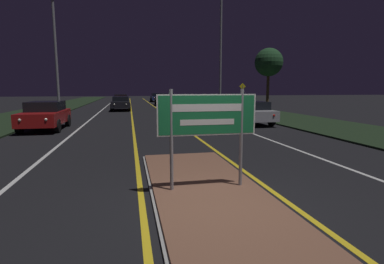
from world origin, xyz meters
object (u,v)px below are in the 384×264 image
Objects in this scene: car_receding_0 at (248,112)px; car_approaching_2 at (121,100)px; car_approaching_1 at (121,103)px; streetlight_right_near at (221,25)px; car_receding_3 at (157,97)px; car_receding_1 at (169,102)px; streetlight_left_near at (54,27)px; car_approaching_0 at (45,115)px; highway_sign at (207,119)px; car_receding_2 at (163,99)px; warning_sign at (242,94)px.

car_approaching_2 is (-8.08, 21.40, 0.02)m from car_receding_0.
streetlight_right_near is at bearing -32.25° from car_approaching_1.
car_receding_3 is at bearing 97.72° from streetlight_right_near.
car_receding_1 and car_approaching_2 have the same top height.
car_approaching_0 is at bearing -83.98° from streetlight_left_near.
streetlight_left_near reaches higher than car_receding_3.
car_receding_1 is at bearing -1.77° from car_approaching_1.
highway_sign is 24.28m from car_receding_1.
car_receding_3 is 1.07× the size of car_approaching_2.
highway_sign is 0.45× the size of car_approaching_1.
car_receding_3 is at bearing 86.16° from highway_sign.
car_receding_1 is 0.90× the size of car_approaching_1.
streetlight_right_near is 11.98m from car_approaching_1.
streetlight_right_near reaches higher than highway_sign.
highway_sign reaches higher than car_receding_2.
streetlight_left_near is 2.16× the size of car_approaching_0.
streetlight_left_near reaches higher than highway_sign.
car_receding_0 is at bearing -85.16° from car_receding_3.
car_receding_3 reaches higher than car_approaching_1.
warning_sign is (14.23, 8.68, 0.83)m from car_approaching_0.
car_approaching_0 is 1.65× the size of warning_sign.
car_receding_0 is at bearing -109.02° from warning_sign.
warning_sign reaches higher than car_approaching_0.
car_approaching_2 is at bearing 175.10° from car_receding_2.
car_receding_2 is 1.67× the size of warning_sign.
car_approaching_2 is at bearing 94.41° from highway_sign.
car_receding_3 is at bearing 74.42° from car_approaching_1.
car_receding_0 is at bearing -26.74° from streetlight_left_near.
streetlight_left_near reaches higher than car_approaching_0.
streetlight_left_near is 8.60m from car_approaching_0.
car_receding_2 is at bearing 87.48° from car_receding_1.
warning_sign reaches higher than car_receding_2.
car_receding_0 is at bearing -58.69° from car_approaching_1.
car_receding_0 reaches higher than car_approaching_1.
streetlight_right_near is 2.56× the size of car_approaching_2.
streetlight_left_near is at bearing 96.02° from car_approaching_0.
car_approaching_0 is at bearing -98.60° from car_approaching_2.
warning_sign is (5.53, -23.30, 0.88)m from car_receding_3.
highway_sign is at bearing -94.82° from car_receding_2.
car_approaching_1 is at bearing 178.23° from car_receding_1.
car_approaching_2 reaches higher than car_approaching_1.
car_approaching_0 is at bearing -111.82° from car_receding_2.
car_receding_0 is 11.38m from car_approaching_0.
car_receding_2 is at bearing -90.83° from car_receding_3.
car_approaching_1 is (-2.32, 24.29, -0.80)m from highway_sign.
car_approaching_2 is at bearing 119.62° from car_receding_1.
highway_sign is 0.48× the size of car_receding_2.
car_receding_0 is (-0.57, -7.61, -6.62)m from streetlight_right_near.
streetlight_left_near is 18.38m from car_receding_2.
car_approaching_2 is (-5.25, 0.45, -0.04)m from car_receding_2.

